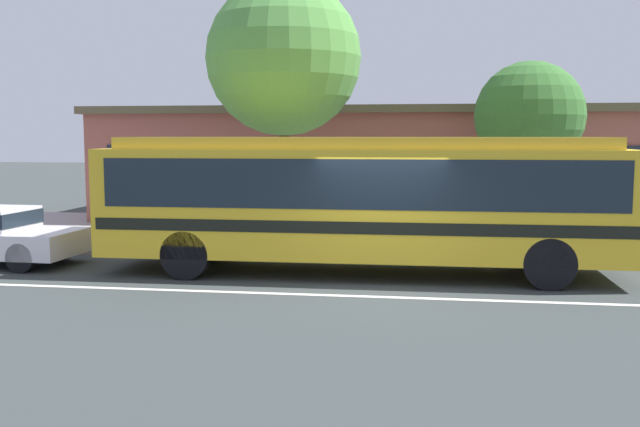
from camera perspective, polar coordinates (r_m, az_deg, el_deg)
name	(u,v)px	position (r m, az deg, el deg)	size (l,w,h in m)	color
ground_plane	(380,288)	(13.70, 4.89, -5.98)	(120.00, 120.00, 0.00)	#343A3A
sidewalk_slab	(394,236)	(20.28, 6.02, -1.82)	(60.00, 8.00, 0.12)	#9E9396
lane_stripe_center	(378,297)	(12.92, 4.67, -6.72)	(56.00, 0.16, 0.01)	silver
transit_bus	(361,195)	(14.82, 3.35, 1.51)	(10.85, 2.55, 2.88)	gold
pedestrian_waiting_near_sign	(235,205)	(18.38, -6.84, 0.70)	(0.42, 0.42, 1.73)	#755A58
bus_stop_sign	(535,184)	(17.07, 16.96, 2.33)	(0.16, 0.43, 2.65)	gray
street_tree_near_stop	(284,58)	(18.68, -2.95, 12.40)	(4.02, 4.02, 6.80)	brown
street_tree_mid_block	(529,117)	(19.52, 16.55, 7.48)	(2.86, 2.86, 4.75)	brown
station_building	(394,164)	(25.33, 6.02, 4.03)	(19.84, 8.38, 3.84)	#935045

